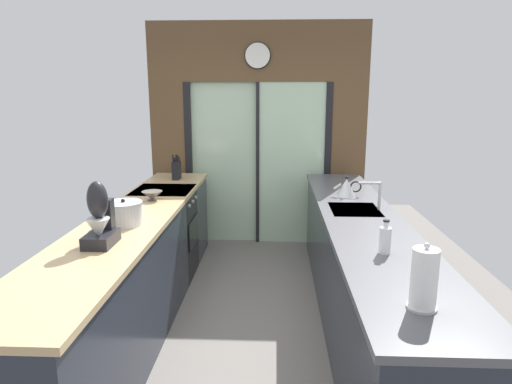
{
  "coord_description": "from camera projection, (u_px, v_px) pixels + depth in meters",
  "views": [
    {
      "loc": [
        0.22,
        -3.1,
        1.88
      ],
      "look_at": [
        0.04,
        0.95,
        0.97
      ],
      "focal_mm": 31.34,
      "sensor_mm": 36.0,
      "label": 1
    }
  ],
  "objects": [
    {
      "name": "oven_range",
      "position": [
        165.0,
        233.0,
        4.6
      ],
      "size": [
        0.6,
        0.6,
        0.92
      ],
      "color": "black",
      "rests_on": "ground_plane"
    },
    {
      "name": "left_counter_run",
      "position": [
        131.0,
        276.0,
        3.51
      ],
      "size": [
        0.62,
        3.8,
        0.92
      ],
      "color": "#1E232D",
      "rests_on": "ground_plane"
    },
    {
      "name": "soap_bottle",
      "position": [
        385.0,
        239.0,
        2.7
      ],
      "size": [
        0.07,
        0.07,
        0.21
      ],
      "color": "silver",
      "rests_on": "right_counter_run"
    },
    {
      "name": "paper_towel_roll",
      "position": [
        424.0,
        279.0,
        1.99
      ],
      "size": [
        0.14,
        0.14,
        0.31
      ],
      "color": "#B7BABC",
      "rests_on": "right_counter_run"
    },
    {
      "name": "back_wall_unit",
      "position": [
        258.0,
        122.0,
        5.45
      ],
      "size": [
        2.64,
        0.12,
        2.7
      ],
      "color": "brown",
      "rests_on": "ground_plane"
    },
    {
      "name": "knife_block",
      "position": [
        177.0,
        170.0,
        5.01
      ],
      "size": [
        0.09,
        0.14,
        0.28
      ],
      "color": "black",
      "rests_on": "left_counter_run"
    },
    {
      "name": "ground_plane",
      "position": [
        250.0,
        306.0,
        4.03
      ],
      "size": [
        5.04,
        7.6,
        0.02
      ],
      "primitive_type": "cube",
      "color": "slate"
    },
    {
      "name": "kettle",
      "position": [
        347.0,
        187.0,
        4.19
      ],
      "size": [
        0.26,
        0.18,
        0.2
      ],
      "color": "#B7BABC",
      "rests_on": "right_counter_run"
    },
    {
      "name": "sink_faucet",
      "position": [
        376.0,
        191.0,
        3.7
      ],
      "size": [
        0.19,
        0.02,
        0.24
      ],
      "color": "#B7BABC",
      "rests_on": "right_counter_run"
    },
    {
      "name": "mixing_bowl",
      "position": [
        152.0,
        196.0,
        4.03
      ],
      "size": [
        0.19,
        0.19,
        0.09
      ],
      "color": "#514C47",
      "rests_on": "left_counter_run"
    },
    {
      "name": "right_counter_run",
      "position": [
        360.0,
        272.0,
        3.6
      ],
      "size": [
        0.62,
        3.8,
        0.92
      ],
      "color": "#1E232D",
      "rests_on": "ground_plane"
    },
    {
      "name": "stock_pot",
      "position": [
        124.0,
        213.0,
        3.28
      ],
      "size": [
        0.27,
        0.27,
        0.2
      ],
      "color": "#B7BABC",
      "rests_on": "left_counter_run"
    },
    {
      "name": "stand_mixer",
      "position": [
        100.0,
        221.0,
        2.83
      ],
      "size": [
        0.17,
        0.27,
        0.42
      ],
      "color": "black",
      "rests_on": "left_counter_run"
    }
  ]
}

